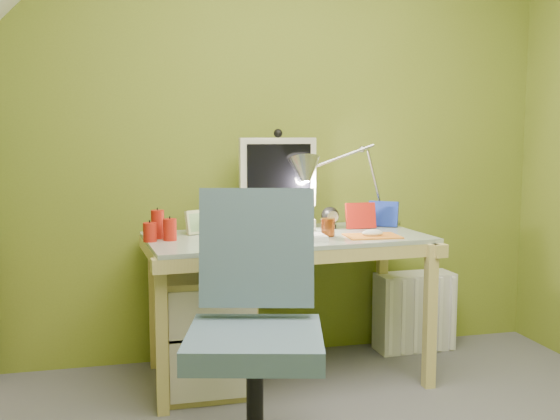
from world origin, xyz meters
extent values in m
cube|color=olive|center=(0.00, 1.60, 1.20)|extent=(3.20, 0.01, 2.40)
cube|color=white|center=(0.01, 1.09, 0.71)|extent=(0.45, 0.16, 0.02)
cube|color=orange|center=(0.47, 1.09, 0.70)|extent=(0.26, 0.19, 0.01)
ellipsoid|color=white|center=(0.47, 1.09, 0.72)|extent=(0.10, 0.07, 0.03)
cylinder|color=#9C4416|center=(0.27, 1.15, 0.74)|extent=(0.08, 0.08, 0.08)
cube|color=#B61C13|center=(0.51, 1.35, 0.77)|extent=(0.15, 0.03, 0.13)
cube|color=#162D9B|center=(0.65, 1.39, 0.77)|extent=(0.14, 0.11, 0.13)
cube|color=#A9B57C|center=(-0.31, 1.37, 0.76)|extent=(0.13, 0.08, 0.12)
cube|color=silver|center=(0.87, 1.46, 0.21)|extent=(0.43, 0.18, 0.42)
camera|label=1|loc=(-0.68, -1.75, 1.19)|focal=42.00mm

